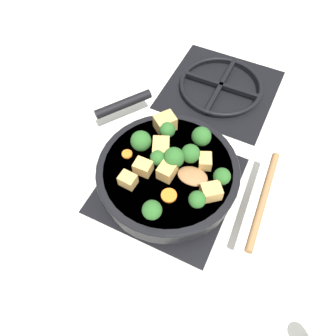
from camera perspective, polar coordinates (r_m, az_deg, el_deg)
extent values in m
plane|color=silver|center=(0.80, 0.00, -3.03)|extent=(2.40, 2.40, 0.00)
cube|color=black|center=(0.80, 0.00, -2.89)|extent=(0.31, 0.31, 0.01)
torus|color=black|center=(0.78, 0.00, -2.31)|extent=(0.24, 0.24, 0.01)
cube|color=black|center=(0.78, 0.00, -2.31)|extent=(0.01, 0.23, 0.01)
cube|color=black|center=(0.78, 0.00, -2.31)|extent=(0.23, 0.01, 0.01)
cube|color=black|center=(1.01, 9.09, 13.41)|extent=(0.31, 0.31, 0.01)
torus|color=black|center=(1.00, 9.22, 14.07)|extent=(0.24, 0.24, 0.01)
cube|color=black|center=(1.00, 9.22, 14.07)|extent=(0.01, 0.23, 0.01)
cube|color=black|center=(1.00, 9.22, 14.07)|extent=(0.23, 0.01, 0.01)
cylinder|color=black|center=(0.75, 0.00, -1.07)|extent=(0.32, 0.32, 0.05)
cylinder|color=brown|center=(0.75, 0.00, -0.91)|extent=(0.29, 0.29, 0.04)
torus|color=black|center=(0.74, 0.00, -0.17)|extent=(0.33, 0.33, 0.01)
cylinder|color=black|center=(0.88, -7.76, 10.99)|extent=(0.11, 0.14, 0.02)
ellipsoid|color=olive|center=(0.72, 4.41, -1.23)|extent=(0.07, 0.05, 0.01)
cylinder|color=olive|center=(0.71, 16.25, -5.22)|extent=(0.03, 0.24, 0.02)
cube|color=tan|center=(0.79, -0.51, 7.89)|extent=(0.06, 0.06, 0.04)
cube|color=tan|center=(0.70, -7.00, -2.10)|extent=(0.04, 0.03, 0.03)
cube|color=tan|center=(0.71, -0.13, -0.43)|extent=(0.04, 0.04, 0.03)
cube|color=tan|center=(0.69, 7.53, -4.13)|extent=(0.05, 0.05, 0.03)
cube|color=tan|center=(0.72, -4.36, 0.13)|extent=(0.04, 0.03, 0.03)
cube|color=tan|center=(0.74, -1.21, 3.39)|extent=(0.05, 0.06, 0.04)
cube|color=tan|center=(0.73, 6.45, 1.17)|extent=(0.04, 0.04, 0.03)
cylinder|color=#709956|center=(0.67, -2.73, -8.09)|extent=(0.01, 0.01, 0.01)
sphere|color=#285B23|center=(0.65, -2.81, -7.31)|extent=(0.04, 0.04, 0.04)
cylinder|color=#709956|center=(0.74, 3.85, 1.53)|extent=(0.01, 0.01, 0.01)
sphere|color=#285B23|center=(0.72, 3.95, 2.52)|extent=(0.04, 0.04, 0.04)
cylinder|color=#709956|center=(0.73, -1.88, 0.78)|extent=(0.01, 0.01, 0.01)
sphere|color=#285B23|center=(0.72, -1.92, 1.61)|extent=(0.03, 0.03, 0.03)
cylinder|color=#709956|center=(0.76, -4.60, 3.63)|extent=(0.01, 0.01, 0.01)
sphere|color=#285B23|center=(0.74, -4.73, 4.71)|extent=(0.05, 0.05, 0.05)
cylinder|color=#709956|center=(0.73, 1.01, 0.78)|extent=(0.01, 0.01, 0.01)
sphere|color=#285B23|center=(0.71, 1.04, 1.82)|extent=(0.05, 0.05, 0.05)
cylinder|color=#709956|center=(0.78, -0.11, 5.71)|extent=(0.01, 0.01, 0.01)
sphere|color=#285B23|center=(0.76, -0.11, 6.63)|extent=(0.04, 0.04, 0.04)
cylinder|color=#709956|center=(0.68, 4.98, -6.23)|extent=(0.01, 0.01, 0.01)
sphere|color=#285B23|center=(0.67, 5.11, -5.48)|extent=(0.04, 0.04, 0.04)
cylinder|color=#709956|center=(0.77, 5.69, 4.43)|extent=(0.01, 0.01, 0.01)
sphere|color=#285B23|center=(0.75, 5.84, 5.48)|extent=(0.05, 0.05, 0.05)
cylinder|color=#709956|center=(0.72, 9.15, -2.28)|extent=(0.01, 0.01, 0.01)
sphere|color=#285B23|center=(0.70, 9.37, -1.45)|extent=(0.04, 0.04, 0.04)
cylinder|color=orange|center=(0.76, -7.14, 2.42)|extent=(0.02, 0.02, 0.01)
cylinder|color=orange|center=(0.69, 0.16, -4.80)|extent=(0.03, 0.03, 0.01)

